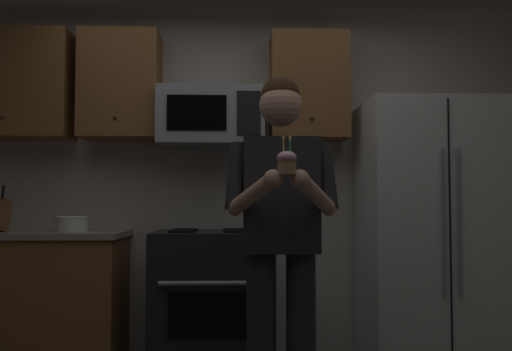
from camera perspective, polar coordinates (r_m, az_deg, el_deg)
name	(u,v)px	position (r m, az deg, el deg)	size (l,w,h in m)	color
wall_back	(233,178)	(4.24, -2.38, -0.28)	(4.40, 0.10, 2.60)	beige
oven_range	(210,299)	(3.90, -4.70, -12.40)	(0.76, 0.70, 0.93)	black
microwave	(211,117)	(4.02, -4.54, 5.90)	(0.74, 0.41, 0.40)	#9EA0A5
refrigerator	(430,234)	(4.04, 17.22, -5.70)	(0.90, 0.75, 1.80)	white
cabinet_row_upper	(131,86)	(4.17, -12.51, 8.84)	(2.78, 0.36, 0.76)	brown
counter_left	(16,300)	(4.19, -23.14, -11.52)	(1.44, 0.66, 0.92)	brown
bowl_large_white	(72,223)	(4.03, -18.15, -4.64)	(0.22, 0.22, 0.10)	white
person	(281,226)	(2.85, 2.56, -5.12)	(0.60, 0.48, 1.76)	#262628
cupcake	(287,162)	(2.53, 3.14, 1.35)	(0.09, 0.09, 0.17)	#A87F56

